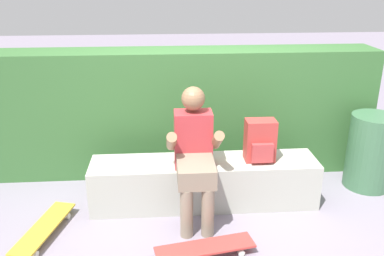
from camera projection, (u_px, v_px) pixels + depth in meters
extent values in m
plane|color=gray|center=(207.00, 220.00, 3.80)|extent=(24.00, 24.00, 0.00)
cube|color=#AAAC9F|center=(204.00, 182.00, 4.01)|extent=(2.16, 0.46, 0.45)
cube|color=#B73338|center=(193.00, 139.00, 3.77)|extent=(0.34, 0.22, 0.52)
sphere|color=#8C6647|center=(193.00, 98.00, 3.63)|extent=(0.21, 0.21, 0.21)
cube|color=gray|center=(196.00, 172.00, 3.54)|extent=(0.32, 0.40, 0.17)
cylinder|color=gray|center=(187.00, 213.00, 3.51)|extent=(0.11, 0.11, 0.45)
cylinder|color=gray|center=(208.00, 212.00, 3.52)|extent=(0.11, 0.11, 0.45)
cylinder|color=#8C6647|center=(172.00, 142.00, 3.61)|extent=(0.09, 0.33, 0.27)
cylinder|color=#8C6647|center=(217.00, 140.00, 3.64)|extent=(0.09, 0.33, 0.27)
cube|color=#BC3833|center=(205.00, 247.00, 3.30)|extent=(0.82, 0.35, 0.02)
cylinder|color=silver|center=(235.00, 242.00, 3.46)|extent=(0.06, 0.04, 0.05)
cylinder|color=silver|center=(241.00, 253.00, 3.32)|extent=(0.06, 0.04, 0.05)
cylinder|color=silver|center=(169.00, 253.00, 3.32)|extent=(0.06, 0.04, 0.05)
cube|color=gold|center=(44.00, 227.00, 3.56)|extent=(0.40, 0.82, 0.02)
cylinder|color=silver|center=(53.00, 214.00, 3.85)|extent=(0.04, 0.06, 0.05)
cylinder|color=silver|center=(68.00, 216.00, 3.82)|extent=(0.04, 0.06, 0.05)
cylinder|color=silver|center=(18.00, 252.00, 3.33)|extent=(0.04, 0.06, 0.05)
cylinder|color=silver|center=(35.00, 254.00, 3.31)|extent=(0.04, 0.06, 0.05)
cube|color=#B23833|center=(260.00, 140.00, 3.90)|extent=(0.28, 0.18, 0.40)
cube|color=#B43B3B|center=(262.00, 153.00, 3.82)|extent=(0.20, 0.05, 0.18)
cube|color=#366531|center=(162.00, 112.00, 4.58)|extent=(4.64, 0.50, 1.37)
cylinder|color=#3D6B47|center=(371.00, 152.00, 4.29)|extent=(0.48, 0.48, 0.78)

